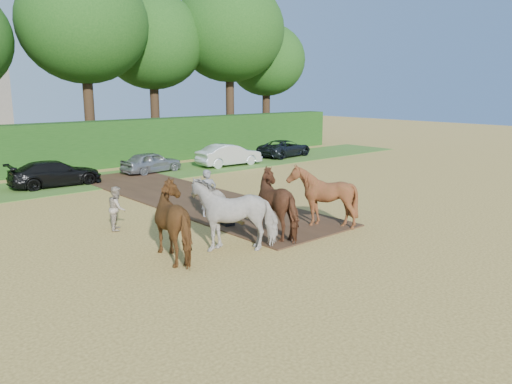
# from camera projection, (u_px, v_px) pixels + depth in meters

# --- Properties ---
(ground) EXTENTS (120.00, 120.00, 0.00)m
(ground) POSITION_uv_depth(u_px,v_px,m) (264.00, 236.00, 17.46)
(ground) COLOR gold
(ground) RESTS_ON ground
(earth_strip) EXTENTS (4.50, 17.00, 0.05)m
(earth_strip) POSITION_uv_depth(u_px,v_px,m) (189.00, 197.00, 23.59)
(earth_strip) COLOR #472D1C
(earth_strip) RESTS_ON ground
(grass_verge) EXTENTS (50.00, 5.00, 0.03)m
(grass_verge) POSITION_uv_depth(u_px,v_px,m) (96.00, 181.00, 27.80)
(grass_verge) COLOR #38601E
(grass_verge) RESTS_ON ground
(hedgerow) EXTENTS (46.00, 1.60, 3.00)m
(hedgerow) POSITION_uv_depth(u_px,v_px,m) (64.00, 147.00, 30.82)
(hedgerow) COLOR #14380F
(hedgerow) RESTS_ON ground
(spectator_near) EXTENTS (0.93, 0.98, 1.61)m
(spectator_near) POSITION_uv_depth(u_px,v_px,m) (117.00, 208.00, 18.15)
(spectator_near) COLOR #C5B69A
(spectator_near) RESTS_ON ground
(plough_team) EXTENTS (7.85, 5.46, 2.31)m
(plough_team) POSITION_uv_depth(u_px,v_px,m) (257.00, 207.00, 16.82)
(plough_team) COLOR brown
(plough_team) RESTS_ON ground
(parked_cars) EXTENTS (30.44, 3.04, 1.46)m
(parked_cars) POSITION_uv_depth(u_px,v_px,m) (161.00, 162.00, 30.33)
(parked_cars) COLOR silver
(parked_cars) RESTS_ON ground
(treeline) EXTENTS (48.70, 10.60, 14.21)m
(treeline) POSITION_uv_depth(u_px,v_px,m) (8.00, 23.00, 30.56)
(treeline) COLOR #382616
(treeline) RESTS_ON ground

